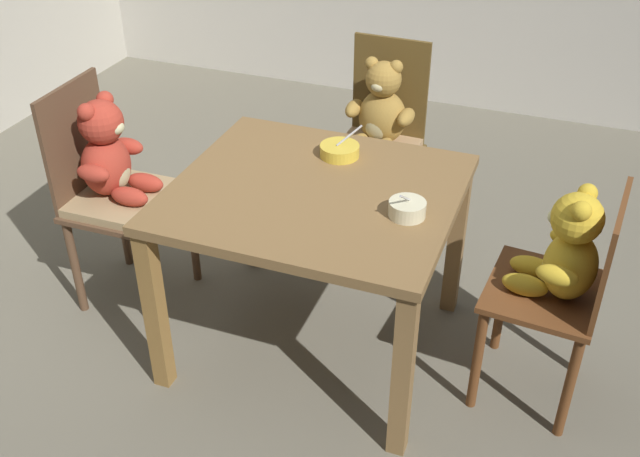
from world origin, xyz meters
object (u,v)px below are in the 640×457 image
dining_table (315,213)px  porridge_bowl_cream_near_right (407,208)px  teddy_chair_far_center (380,125)px  porridge_bowl_yellow_far_center (341,150)px  teddy_chair_near_left (112,172)px  teddy_chair_near_right (565,265)px

dining_table → porridge_bowl_cream_near_right: porridge_bowl_cream_near_right is taller
teddy_chair_far_center → porridge_bowl_yellow_far_center: 0.58m
dining_table → porridge_bowl_cream_near_right: size_ratio=7.48×
dining_table → teddy_chair_near_left: 0.88m
teddy_chair_near_left → teddy_chair_near_right: bearing=-0.4°
dining_table → teddy_chair_far_center: teddy_chair_far_center is taller
dining_table → teddy_chair_far_center: (-0.00, 0.83, -0.02)m
teddy_chair_near_right → porridge_bowl_cream_near_right: bearing=15.4°
teddy_chair_near_left → porridge_bowl_yellow_far_center: 0.93m
teddy_chair_near_right → porridge_bowl_yellow_far_center: (-0.87, 0.23, 0.16)m
teddy_chair_near_right → dining_table: bearing=7.2°
teddy_chair_far_center → teddy_chair_near_left: bearing=-45.5°
porridge_bowl_yellow_far_center → teddy_chair_near_left: bearing=-164.9°
teddy_chair_near_left → porridge_bowl_cream_near_right: size_ratio=7.11×
teddy_chair_far_center → porridge_bowl_cream_near_right: size_ratio=7.16×
teddy_chair_near_right → teddy_chair_far_center: (-0.88, 0.79, 0.01)m
teddy_chair_far_center → porridge_bowl_cream_near_right: bearing=23.9°
teddy_chair_near_left → teddy_chair_far_center: size_ratio=0.99×
teddy_chair_near_right → teddy_chair_far_center: 1.19m
teddy_chair_far_center → porridge_bowl_yellow_far_center: (0.01, -0.56, 0.15)m
teddy_chair_near_right → porridge_bowl_cream_near_right: 0.56m
porridge_bowl_cream_near_right → porridge_bowl_yellow_far_center: size_ratio=0.89×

